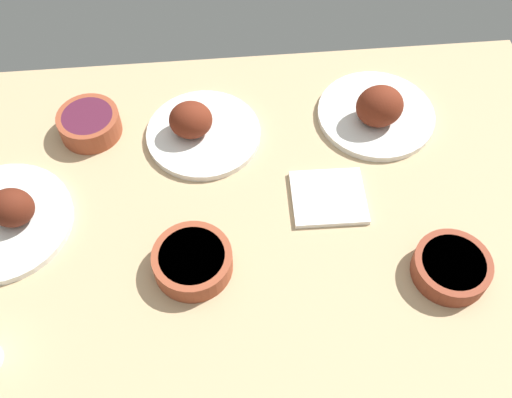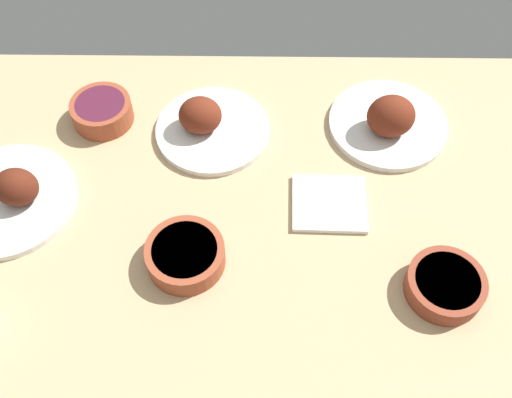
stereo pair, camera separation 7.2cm
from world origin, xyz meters
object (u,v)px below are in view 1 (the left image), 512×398
Objects in this scene: folded_napkin at (328,196)px; plate_far_side at (4,219)px; bowl_sauce at (193,261)px; plate_center_main at (377,111)px; bowl_soup at (451,267)px; plate_near_viewer at (199,129)px; bowl_onions at (89,123)px.

plate_far_side is at bearing -179.50° from folded_napkin.
bowl_sauce is at bearing -154.20° from folded_napkin.
plate_far_side is 83.45cm from plate_center_main.
bowl_sauce reaches higher than bowl_soup.
plate_near_viewer is at bearing -178.52° from plate_center_main.
plate_center_main is 1.75× the size of bowl_sauce.
bowl_onions is at bearing 56.69° from plate_far_side.
plate_near_viewer is 24.66cm from bowl_onions.
bowl_sauce is (-2.44, -33.44, 0.03)cm from plate_near_viewer.
bowl_sauce is at bearing -141.38° from plate_center_main.
plate_near_viewer is at bearing 143.44° from folded_napkin.
folded_napkin is (-20.41, 19.69, -1.88)cm from bowl_soup.
plate_near_viewer is at bearing 140.00° from bowl_soup.
folded_napkin is (66.31, 0.58, -1.60)cm from plate_far_side.
plate_far_side is 28.38cm from bowl_onions.
plate_near_viewer is 1.67× the size of bowl_sauce.
folded_napkin is (-14.40, -20.58, -2.59)cm from plate_center_main.
bowl_onions reaches higher than bowl_soup.
plate_center_main is 25.25cm from folded_napkin.
plate_far_side is at bearing 167.57° from bowl_soup.
bowl_sauce is 1.01× the size of folded_napkin.
plate_near_viewer is 40.75cm from plate_center_main.
bowl_onions is at bearing 148.96° from bowl_soup.
bowl_onions is at bearing 120.65° from bowl_sauce.
plate_far_side is 1.95× the size of bowl_soup.
bowl_soup is (86.71, -19.11, 0.28)cm from plate_far_side.
bowl_sauce is at bearing -94.18° from plate_near_viewer.
plate_near_viewer is 44.75cm from plate_far_side.
plate_center_main reaches higher than folded_napkin.
folded_napkin is (26.33, -19.53, -2.04)cm from plate_near_viewer.
plate_near_viewer is 0.89× the size of plate_far_side.
plate_center_main is (80.71, 21.16, 0.99)cm from plate_far_side.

